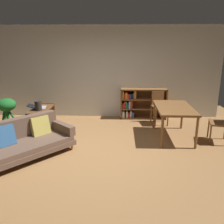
{
  "coord_description": "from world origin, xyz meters",
  "views": [
    {
      "loc": [
        0.46,
        -4.48,
        2.19
      ],
      "look_at": [
        0.28,
        0.43,
        0.77
      ],
      "focal_mm": 38.35,
      "sensor_mm": 36.0,
      "label": 1
    }
  ],
  "objects": [
    {
      "name": "fabric_couch",
      "position": [
        -1.56,
        -0.23,
        0.33
      ],
      "size": [
        2.04,
        2.11,
        0.73
      ],
      "color": "olive",
      "rests_on": "ground_plane"
    },
    {
      "name": "ground_plane",
      "position": [
        0.0,
        0.0,
        0.0
      ],
      "size": [
        8.16,
        8.16,
        0.0
      ],
      "primitive_type": "plane",
      "color": "#9E7042"
    },
    {
      "name": "desk_speaker",
      "position": [
        -1.61,
        1.24,
        0.68
      ],
      "size": [
        0.17,
        0.17,
        0.24
      ],
      "color": "#2D2823",
      "rests_on": "media_console"
    },
    {
      "name": "dining_chair_near",
      "position": [
        2.77,
        0.71,
        0.51
      ],
      "size": [
        0.5,
        0.54,
        0.91
      ],
      "color": "brown",
      "rests_on": "ground_plane"
    },
    {
      "name": "dining_chair_far",
      "position": [
        1.53,
        2.03,
        0.52
      ],
      "size": [
        0.46,
        0.52,
        0.89
      ],
      "color": "brown",
      "rests_on": "ground_plane"
    },
    {
      "name": "bookshelf",
      "position": [
        1.02,
        2.5,
        0.45
      ],
      "size": [
        1.36,
        0.34,
        0.9
      ],
      "color": "brown",
      "rests_on": "ground_plane"
    },
    {
      "name": "media_console",
      "position": [
        -1.61,
        1.42,
        0.27
      ],
      "size": [
        0.43,
        1.06,
        0.56
      ],
      "color": "brown",
      "rests_on": "ground_plane"
    },
    {
      "name": "back_wall_panel",
      "position": [
        0.0,
        2.7,
        1.35
      ],
      "size": [
        6.8,
        0.1,
        2.7
      ],
      "primitive_type": "cube",
      "color": "silver",
      "rests_on": "ground_plane"
    },
    {
      "name": "potted_floor_plant",
      "position": [
        -2.46,
        1.31,
        0.54
      ],
      "size": [
        0.48,
        0.48,
        0.84
      ],
      "color": "#333338",
      "rests_on": "ground_plane"
    },
    {
      "name": "open_laptop",
      "position": [
        -1.71,
        1.46,
        0.59
      ],
      "size": [
        0.5,
        0.39,
        0.09
      ],
      "color": "silver",
      "rests_on": "media_console"
    },
    {
      "name": "dining_table",
      "position": [
        1.72,
        0.96,
        0.68
      ],
      "size": [
        0.83,
        1.37,
        0.76
      ],
      "color": "brown",
      "rests_on": "ground_plane"
    }
  ]
}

